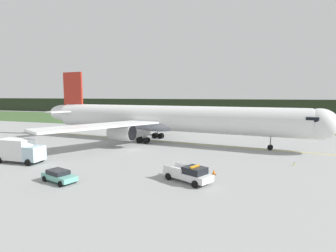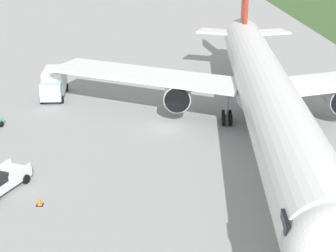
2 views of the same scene
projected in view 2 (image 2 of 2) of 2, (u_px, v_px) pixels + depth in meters
The scene contains 6 objects.
ground at pixel (169, 127), 53.73m from camera, with size 320.00×320.00×0.00m, color #949795.
taxiway_centerline_main at pixel (262, 136), 51.35m from camera, with size 82.34×0.30×0.01m, color yellow.
airliner at pixel (264, 89), 50.41m from camera, with size 60.88×46.35×14.67m.
catering_truck at pixel (54, 83), 62.72m from camera, with size 6.76×2.88×3.41m.
apron_cone at pixel (40, 201), 38.55m from camera, with size 0.51×0.51×0.64m.
taxiway_edge_light_west at pixel (146, 75), 71.78m from camera, with size 0.12×0.12×0.37m.
Camera 2 is at (50.10, -1.76, 19.34)m, focal length 55.69 mm.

